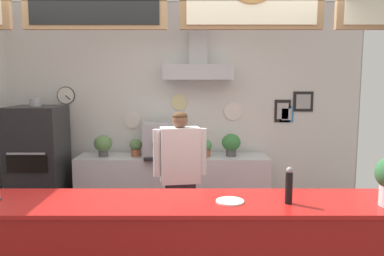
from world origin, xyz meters
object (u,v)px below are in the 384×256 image
at_px(potted_rosemary, 206,147).
at_px(potted_sage, 232,144).
at_px(condiment_plate, 230,201).
at_px(potted_thyme, 103,144).
at_px(pepper_grinder, 289,186).
at_px(shop_worker, 180,182).
at_px(pizza_oven, 39,168).
at_px(potted_oregano, 136,147).
at_px(espresso_machine, 165,140).

distance_m(potted_rosemary, potted_sage, 0.34).
height_order(potted_sage, condiment_plate, potted_sage).
bearing_deg(potted_rosemary, condiment_plate, -87.74).
distance_m(potted_thyme, pepper_grinder, 3.02).
relative_size(potted_rosemary, pepper_grinder, 0.84).
relative_size(shop_worker, pepper_grinder, 5.99).
bearing_deg(pepper_grinder, pizza_oven, 140.58).
xyz_separation_m(potted_oregano, condiment_plate, (1.03, -2.36, 0.02)).
relative_size(pizza_oven, condiment_plate, 8.23).
distance_m(espresso_machine, potted_thyme, 0.82).
height_order(pizza_oven, condiment_plate, pizza_oven).
relative_size(potted_rosemary, potted_oregano, 0.96).
xyz_separation_m(shop_worker, condiment_plate, (0.40, -1.24, 0.20)).
relative_size(potted_thyme, pepper_grinder, 1.06).
bearing_deg(potted_rosemary, pepper_grinder, -77.90).
height_order(potted_rosemary, pepper_grinder, pepper_grinder).
xyz_separation_m(espresso_machine, potted_oregano, (-0.39, 0.02, -0.10)).
xyz_separation_m(shop_worker, potted_oregano, (-0.63, 1.12, 0.18)).
distance_m(potted_rosemary, potted_oregano, 0.93).
height_order(potted_thyme, pepper_grinder, pepper_grinder).
distance_m(pizza_oven, potted_rosemary, 2.18).
bearing_deg(shop_worker, condiment_plate, 98.65).
distance_m(shop_worker, espresso_machine, 1.16).
distance_m(shop_worker, condiment_plate, 1.32).
relative_size(potted_rosemary, condiment_plate, 1.09).
bearing_deg(shop_worker, potted_thyme, -55.30).
bearing_deg(pepper_grinder, espresso_machine, 113.88).
xyz_separation_m(potted_rosemary, pepper_grinder, (0.51, -2.37, 0.15)).
height_order(potted_rosemary, potted_oregano, potted_oregano).
bearing_deg(potted_oregano, pizza_oven, -170.92).
bearing_deg(pizza_oven, potted_thyme, 12.36).
distance_m(potted_thyme, potted_oregano, 0.43).
height_order(pizza_oven, potted_rosemary, pizza_oven).
xyz_separation_m(espresso_machine, condiment_plate, (0.64, -2.34, -0.08)).
bearing_deg(espresso_machine, condiment_plate, -74.80).
bearing_deg(pepper_grinder, potted_oregano, 121.06).
bearing_deg(potted_thyme, condiment_plate, -58.07).
height_order(shop_worker, pepper_grinder, shop_worker).
height_order(potted_rosemary, condiment_plate, potted_rosemary).
relative_size(shop_worker, potted_oregano, 6.87).
bearing_deg(shop_worker, potted_sage, -129.12).
xyz_separation_m(potted_oregano, pepper_grinder, (1.44, -2.39, 0.14)).
relative_size(pizza_oven, potted_oregano, 7.26).
bearing_deg(potted_sage, potted_oregano, -179.46).
bearing_deg(pepper_grinder, condiment_plate, 175.23).
bearing_deg(shop_worker, espresso_machine, -87.17).
height_order(potted_rosemary, potted_thyme, potted_thyme).
distance_m(potted_oregano, pepper_grinder, 2.80).
xyz_separation_m(potted_thyme, condiment_plate, (1.46, -2.34, -0.02)).
height_order(espresso_machine, condiment_plate, espresso_machine).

